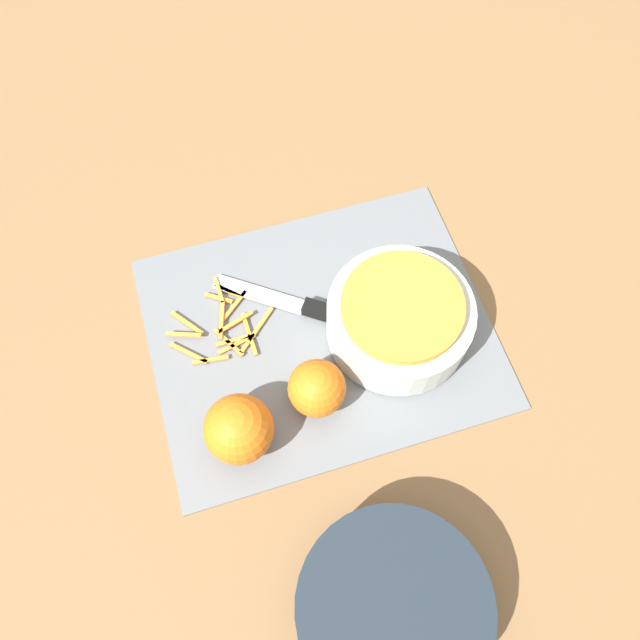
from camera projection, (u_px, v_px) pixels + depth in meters
ground_plane at (320, 332)px, 0.82m from camera, size 4.00×4.00×0.00m
cutting_board at (320, 331)px, 0.82m from camera, size 0.44×0.36×0.01m
bowl_speckled at (399, 318)px, 0.78m from camera, size 0.18×0.18×0.08m
bowl_dark at (392, 608)px, 0.65m from camera, size 0.20×0.20×0.07m
knife at (324, 312)px, 0.82m from camera, size 0.20×0.15×0.02m
orange_left at (239, 429)px, 0.72m from camera, size 0.08×0.08×0.08m
orange_right at (317, 388)px, 0.74m from camera, size 0.07×0.07×0.07m
peel_pile at (224, 327)px, 0.81m from camera, size 0.14×0.13×0.01m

